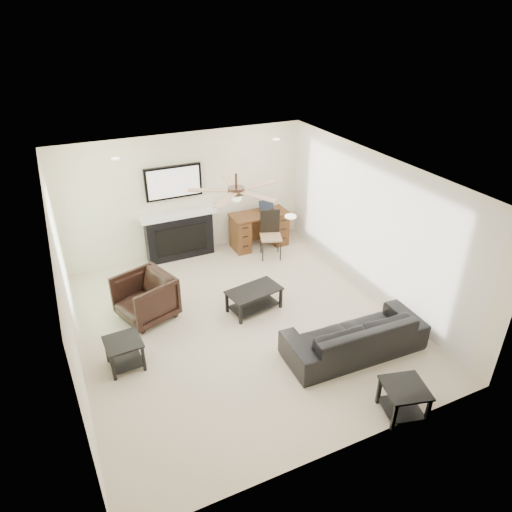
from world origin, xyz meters
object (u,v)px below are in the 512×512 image
object	(u,v)px
sofa	(355,335)
armchair	(145,298)
fireplace_unit	(178,214)
desk	(259,230)
coffee_table	(254,300)

from	to	relation	value
sofa	armchair	distance (m)	3.37
fireplace_unit	desk	bearing A→B (deg)	-7.63
armchair	fireplace_unit	bearing A→B (deg)	128.85
armchair	coffee_table	xyz separation A→B (m)	(1.70, -0.55, -0.18)
armchair	sofa	bearing A→B (deg)	31.16
armchair	desk	world-z (taller)	armchair
sofa	fireplace_unit	bearing A→B (deg)	-67.60
armchair	desk	size ratio (longest dim) A/B	0.69
armchair	desk	bearing A→B (deg)	100.10
sofa	desk	xyz separation A→B (m)	(0.19, 3.72, 0.07)
sofa	armchair	xyz separation A→B (m)	(-2.60, 2.15, 0.08)
fireplace_unit	sofa	bearing A→B (deg)	-69.42
sofa	coffee_table	size ratio (longest dim) A/B	2.35
fireplace_unit	coffee_table	bearing A→B (deg)	-76.07
armchair	coffee_table	world-z (taller)	armchair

